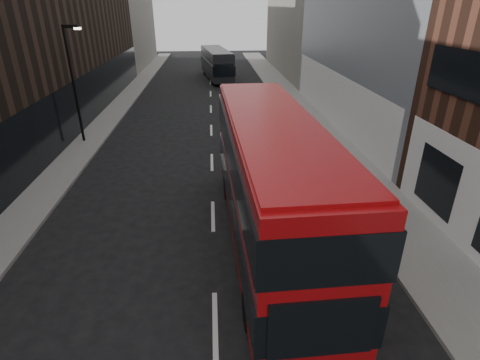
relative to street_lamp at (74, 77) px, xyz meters
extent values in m
cube|color=slate|center=(15.72, 7.00, -4.11)|extent=(3.00, 80.00, 0.15)
cube|color=slate|center=(0.22, 7.00, -4.11)|extent=(2.00, 80.00, 0.15)
cube|color=silver|center=(17.37, 3.00, -2.28)|extent=(0.35, 21.00, 3.80)
cube|color=black|center=(-3.28, 12.00, 2.82)|extent=(5.00, 24.00, 14.00)
cube|color=slate|center=(-3.28, 34.00, 2.32)|extent=(5.00, 20.00, 13.00)
cylinder|color=black|center=(-0.08, 0.00, -0.53)|extent=(0.16, 0.16, 7.00)
cube|color=black|center=(0.32, 0.00, 2.87)|extent=(0.90, 0.15, 0.18)
cube|color=#FFF2CC|center=(0.72, 0.00, 2.75)|extent=(0.35, 0.22, 0.12)
cube|color=#9B090C|center=(10.28, -12.24, -1.55)|extent=(3.11, 12.12, 4.38)
cube|color=black|center=(10.28, -12.24, -2.27)|extent=(3.23, 12.17, 1.20)
cube|color=black|center=(10.28, -12.24, -0.41)|extent=(3.23, 12.17, 1.20)
cube|color=black|center=(10.47, -18.29, -2.10)|extent=(2.33, 0.15, 1.53)
cube|color=black|center=(10.09, -6.20, -2.10)|extent=(2.33, 0.15, 1.53)
cube|color=#9B090C|center=(10.28, -12.24, 0.66)|extent=(2.99, 11.63, 0.12)
cylinder|color=black|center=(8.94, -8.43, -3.63)|extent=(0.36, 1.10, 1.09)
cylinder|color=black|center=(11.38, -8.35, -3.63)|extent=(0.36, 1.10, 1.09)
cylinder|color=black|center=(9.19, -16.13, -3.63)|extent=(0.36, 1.10, 1.09)
cylinder|color=black|center=(11.62, -16.05, -3.63)|extent=(0.36, 1.10, 1.09)
cube|color=black|center=(9.02, 22.26, -2.33)|extent=(3.78, 10.65, 2.94)
cube|color=black|center=(9.02, 22.26, -2.52)|extent=(3.91, 10.71, 1.04)
cube|color=black|center=(9.74, 17.07, -2.38)|extent=(2.00, 0.36, 1.33)
cube|color=black|center=(8.30, 27.45, -2.38)|extent=(2.00, 0.36, 1.33)
cube|color=black|center=(9.02, 22.26, -0.83)|extent=(3.63, 10.22, 0.12)
cylinder|color=black|center=(7.54, 25.42, -3.71)|extent=(0.41, 0.98, 0.95)
cylinder|color=black|center=(9.58, 25.71, -3.71)|extent=(0.41, 0.98, 0.95)
cylinder|color=black|center=(8.45, 18.82, -3.71)|extent=(0.41, 0.98, 0.95)
cylinder|color=black|center=(10.50, 19.10, -3.71)|extent=(0.41, 0.98, 0.95)
imported|color=black|center=(10.21, -3.17, -3.44)|extent=(1.79, 4.36, 1.48)
imported|color=#9C9FA4|center=(10.73, 0.27, -3.40)|extent=(1.95, 4.84, 1.56)
imported|color=black|center=(10.95, 6.47, -3.55)|extent=(1.96, 4.40, 1.25)
camera|label=1|loc=(8.33, -23.87, 4.05)|focal=28.00mm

